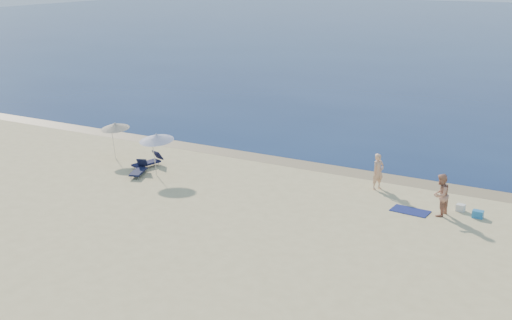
{
  "coord_description": "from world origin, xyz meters",
  "views": [
    {
      "loc": [
        11.93,
        -10.25,
        10.23
      ],
      "look_at": [
        -2.57,
        16.0,
        1.0
      ],
      "focal_mm": 45.0,
      "sensor_mm": 36.0,
      "label": 1
    }
  ],
  "objects_px": {
    "person_left": "(378,172)",
    "umbrella_near": "(156,138)",
    "person_right": "(441,195)",
    "blue_cooler": "(478,214)"
  },
  "relations": [
    {
      "from": "person_left",
      "to": "person_right",
      "type": "bearing_deg",
      "value": -90.04
    },
    {
      "from": "person_left",
      "to": "person_right",
      "type": "height_order",
      "value": "person_right"
    },
    {
      "from": "person_left",
      "to": "blue_cooler",
      "type": "xyz_separation_m",
      "value": [
        4.85,
        -1.4,
        -0.71
      ]
    },
    {
      "from": "person_left",
      "to": "umbrella_near",
      "type": "distance_m",
      "value": 10.95
    },
    {
      "from": "person_right",
      "to": "umbrella_near",
      "type": "relative_size",
      "value": 0.81
    },
    {
      "from": "person_left",
      "to": "umbrella_near",
      "type": "height_order",
      "value": "umbrella_near"
    },
    {
      "from": "person_right",
      "to": "umbrella_near",
      "type": "xyz_separation_m",
      "value": [
        -13.75,
        -1.39,
        1.03
      ]
    },
    {
      "from": "person_left",
      "to": "person_right",
      "type": "xyz_separation_m",
      "value": [
        3.36,
        -1.9,
        0.05
      ]
    },
    {
      "from": "blue_cooler",
      "to": "umbrella_near",
      "type": "height_order",
      "value": "umbrella_near"
    },
    {
      "from": "person_left",
      "to": "person_right",
      "type": "relative_size",
      "value": 0.95
    }
  ]
}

